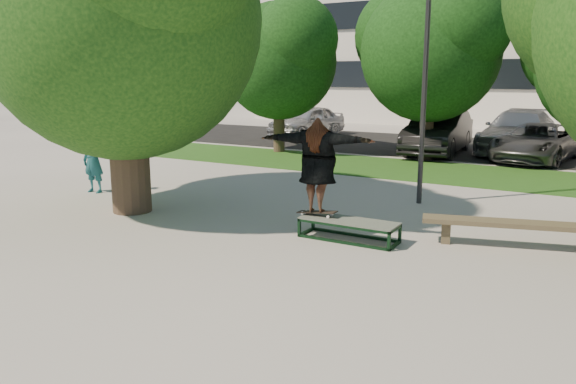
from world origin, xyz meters
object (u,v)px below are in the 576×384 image
Objects in this scene: lamppost at (426,66)px; car_dark at (438,133)px; grind_box at (349,230)px; bystander at (93,160)px; car_silver_a at (307,121)px; car_grey at (538,142)px; car_silver_b at (519,132)px; tree_left at (121,2)px; bench at (515,226)px.

lamppost reaches higher than car_dark.
bystander is (-7.37, 0.61, 0.65)m from grind_box.
bystander is at bearing -72.81° from car_silver_a.
car_silver_b is (-0.91, 1.99, 0.16)m from car_grey.
lamppost is at bearing -40.70° from car_silver_a.
car_dark is (7.26, -3.00, 0.07)m from car_silver_a.
bench is at bearing 9.55° from tree_left.
car_silver_b is at bearing 86.89° from grind_box.
bench is (7.79, 1.31, -4.02)m from tree_left.
tree_left reaches higher than car_silver_a.
car_grey is (1.50, 8.50, -2.50)m from lamppost.
car_dark reaches higher than car_grey.
lamppost reaches higher than bystander.
lamppost is at bearing 16.22° from bystander.
car_silver_b is at bearing 53.52° from bystander.
lamppost is 9.04m from car_dark.
car_silver_a is 0.79× the size of car_silver_b.
car_dark reaches higher than bench.
tree_left reaches higher than bystander.
car_silver_a is 11.16m from car_grey.
tree_left reaches higher than car_silver_b.
car_silver_b is (2.58, 1.99, -0.01)m from car_dark.
car_silver_b is at bearing 34.32° from car_dark.
tree_left is at bearing -108.70° from car_grey.
car_grey is 2.20m from car_silver_b.
bystander is (-2.25, 0.92, -3.58)m from tree_left.
bystander is 10.06m from bench.
bystander is at bearing -158.40° from lamppost.
bystander is 14.59m from car_silver_a.
car_silver_a is 0.94× the size of car_grey.
grind_box is at bearing -175.31° from bench.
car_dark reaches higher than car_silver_a.
bystander reaches higher than grind_box.
bench is 13.23m from car_silver_b.
bystander is 0.38× the size of car_silver_a.
car_dark is 1.06× the size of car_grey.
bench is at bearing -3.14° from bystander.
bystander is 14.62m from car_grey.
grind_box is 14.12m from car_silver_b.
tree_left reaches higher than grind_box.
car_grey is (1.68, 12.09, 0.46)m from grind_box.
lamppost reaches higher than car_silver_a.
grind_box is 0.38× the size of car_grey.
lamppost is 1.23× the size of car_dark.
bystander reaches higher than bench.
lamppost is 4.66m from grind_box.
bystander is at bearing -119.17° from car_dark.
tree_left is 2.29× the size of bench.
bench is at bearing -78.55° from car_silver_b.
bystander is 12.76m from car_dark.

